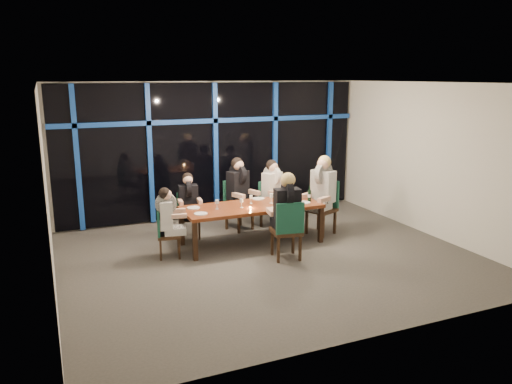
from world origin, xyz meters
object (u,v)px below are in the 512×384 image
at_px(chair_far_right, 270,201).
at_px(chair_end_left, 165,231).
at_px(diner_far_mid, 239,183).
at_px(diner_far_left, 188,196).
at_px(diner_end_left, 168,212).
at_px(diner_near_mid, 287,203).
at_px(diner_far_right, 273,184).
at_px(chair_far_left, 188,213).
at_px(wine_bottle, 309,195).
at_px(diner_end_right, 322,184).
at_px(chair_near_mid, 288,227).
at_px(water_pitcher, 295,198).
at_px(dining_table, 252,209).
at_px(chair_end_right, 324,204).
at_px(chair_far_mid, 236,202).

relative_size(chair_far_right, chair_end_left, 1.14).
bearing_deg(diner_far_mid, diner_far_left, 166.81).
height_order(diner_end_left, diner_near_mid, diner_near_mid).
relative_size(diner_far_mid, diner_far_right, 1.05).
height_order(diner_far_mid, diner_end_left, diner_far_mid).
bearing_deg(diner_far_left, chair_far_left, 90.00).
height_order(chair_far_left, wine_bottle, wine_bottle).
distance_m(diner_far_right, diner_end_right, 1.06).
xyz_separation_m(chair_far_right, chair_near_mid, (-0.56, -1.94, 0.04)).
relative_size(wine_bottle, water_pitcher, 1.63).
distance_m(chair_end_left, diner_far_mid, 2.12).
bearing_deg(diner_end_right, water_pitcher, -100.08).
bearing_deg(water_pitcher, diner_end_left, 154.23).
relative_size(chair_far_left, diner_near_mid, 0.87).
bearing_deg(diner_far_right, wine_bottle, -96.19).
bearing_deg(dining_table, diner_far_left, 141.56).
bearing_deg(chair_far_left, water_pitcher, -22.57).
xyz_separation_m(wine_bottle, water_pitcher, (-0.31, -0.01, -0.02)).
distance_m(chair_near_mid, water_pitcher, 1.10).
relative_size(chair_end_right, wine_bottle, 3.57).
distance_m(chair_far_left, diner_near_mid, 2.26).
relative_size(dining_table, diner_far_left, 3.02).
xyz_separation_m(chair_far_mid, diner_far_left, (-1.08, -0.23, 0.27)).
bearing_deg(chair_far_mid, water_pitcher, -77.79).
bearing_deg(chair_end_right, diner_end_right, -90.00).
xyz_separation_m(chair_near_mid, diner_end_right, (1.27, 1.05, 0.45)).
distance_m(chair_far_right, diner_far_right, 0.39).
height_order(diner_far_mid, wine_bottle, diner_far_mid).
bearing_deg(diner_end_right, chair_far_right, -164.85).
xyz_separation_m(chair_near_mid, diner_near_mid, (0.01, 0.09, 0.41)).
relative_size(dining_table, wine_bottle, 8.58).
distance_m(dining_table, diner_end_right, 1.55).
height_order(dining_table, chair_far_left, chair_far_left).
xyz_separation_m(dining_table, wine_bottle, (1.15, -0.14, 0.18)).
bearing_deg(chair_end_left, diner_end_left, -90.00).
bearing_deg(chair_end_left, diner_far_right, -58.78).
bearing_deg(diner_far_mid, diner_far_right, -29.53).
xyz_separation_m(dining_table, chair_near_mid, (0.24, -1.04, -0.10)).
bearing_deg(wine_bottle, chair_end_right, 22.95).
distance_m(chair_far_left, diner_far_left, 0.36).
relative_size(diner_far_right, wine_bottle, 3.13).
bearing_deg(dining_table, wine_bottle, -6.93).
distance_m(chair_far_left, diner_far_right, 1.87).
bearing_deg(chair_end_right, diner_far_mid, -144.55).
distance_m(diner_end_left, wine_bottle, 2.75).
height_order(chair_far_mid, chair_end_left, chair_far_mid).
distance_m(chair_far_right, chair_near_mid, 2.02).
bearing_deg(wine_bottle, diner_far_right, 108.14).
relative_size(diner_far_left, diner_far_mid, 0.86).
bearing_deg(chair_far_left, chair_near_mid, -50.69).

